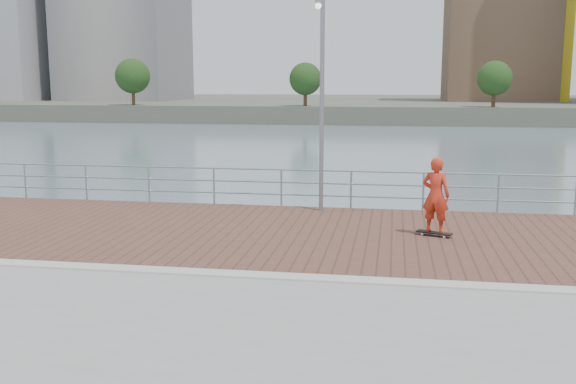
# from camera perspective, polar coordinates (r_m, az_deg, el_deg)

# --- Properties ---
(water) EXTENTS (400.00, 400.00, 0.00)m
(water) POSITION_cam_1_polar(r_m,az_deg,el_deg) (12.86, -1.51, -16.18)
(water) COLOR slate
(water) RESTS_ON ground
(brick_lane) EXTENTS (40.00, 6.80, 0.02)m
(brick_lane) POSITION_cam_1_polar(r_m,az_deg,el_deg) (15.55, 0.96, -3.71)
(brick_lane) COLOR brown
(brick_lane) RESTS_ON seawall
(curb) EXTENTS (40.00, 0.40, 0.06)m
(curb) POSITION_cam_1_polar(r_m,az_deg,el_deg) (12.12, -1.56, -7.50)
(curb) COLOR #B7B5AD
(curb) RESTS_ON seawall
(far_shore) EXTENTS (320.00, 95.00, 2.50)m
(far_shore) POSITION_cam_1_polar(r_m,az_deg,el_deg) (133.96, 8.52, 7.67)
(far_shore) COLOR #4C5142
(far_shore) RESTS_ON ground
(guardrail) EXTENTS (39.06, 0.06, 1.13)m
(guardrail) POSITION_cam_1_polar(r_m,az_deg,el_deg) (18.73, 2.50, 0.69)
(guardrail) COLOR #8C9EA8
(guardrail) RESTS_ON brick_lane
(street_lamp) EXTENTS (0.45, 1.32, 6.21)m
(street_lamp) POSITION_cam_1_polar(r_m,az_deg,el_deg) (17.55, 2.90, 12.28)
(street_lamp) COLOR gray
(street_lamp) RESTS_ON brick_lane
(skateboard) EXTENTS (0.86, 0.52, 0.10)m
(skateboard) POSITION_cam_1_polar(r_m,az_deg,el_deg) (15.64, 12.87, -3.56)
(skateboard) COLOR black
(skateboard) RESTS_ON brick_lane
(skateboarder) EXTENTS (0.77, 0.65, 1.80)m
(skateboarder) POSITION_cam_1_polar(r_m,az_deg,el_deg) (15.46, 13.00, -0.28)
(skateboarder) COLOR red
(skateboarder) RESTS_ON skateboard
(shoreline_trees) EXTENTS (109.46, 4.97, 6.63)m
(shoreline_trees) POSITION_cam_1_polar(r_m,az_deg,el_deg) (89.40, 0.72, 10.10)
(shoreline_trees) COLOR #473323
(shoreline_trees) RESTS_ON far_shore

